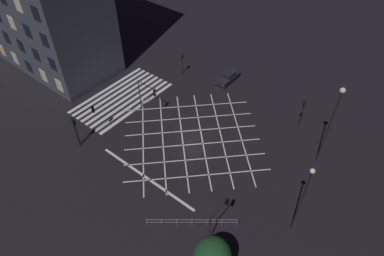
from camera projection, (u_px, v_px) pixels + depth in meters
The scene contains 13 objects.
ground_plane at pixel (192, 137), 41.53m from camera, with size 200.00×200.00×0.00m, color black.
road_markings at pixel (144, 113), 44.83m from camera, with size 19.98×25.73×0.01m.
traffic_light_se_main at pixel (85, 118), 39.17m from camera, with size 3.13×0.36×4.39m.
traffic_light_ne_main at pixel (220, 212), 30.47m from camera, with size 2.83×0.36×4.07m.
traffic_light_sw_cross at pixel (183, 60), 49.71m from camera, with size 0.36×0.39×3.22m.
traffic_light_se_cross at pixel (76, 127), 38.89m from camera, with size 0.36×0.39×3.80m.
traffic_light_nw_cross at pixel (303, 109), 40.88m from camera, with size 0.36×0.39×4.11m.
traffic_light_median_south at pixel (148, 92), 42.61m from camera, with size 0.36×3.09×4.47m.
street_lamp_east at pixel (335, 111), 33.75m from camera, with size 0.57×0.57×10.24m.
street_lamp_west at pixel (304, 192), 28.70m from camera, with size 0.45×0.45×8.81m.
street_tree_near at pixel (212, 256), 26.58m from camera, with size 3.05×3.05×5.51m.
waiting_car at pixel (227, 77), 49.61m from camera, with size 4.11×1.89×1.37m.
pedestrian_railing at pixel (192, 222), 32.43m from camera, with size 5.46×6.81×1.05m.
Camera 1 is at (22.85, 18.28, 29.49)m, focal length 32.00 mm.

